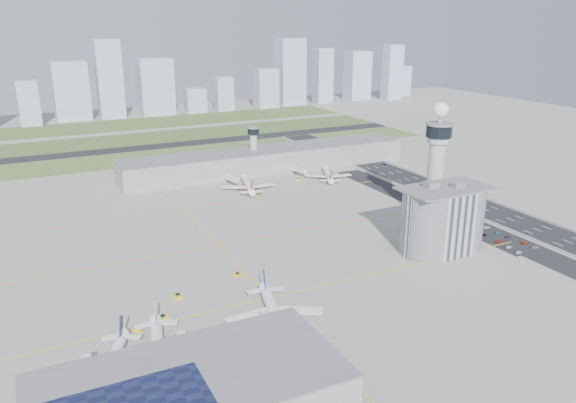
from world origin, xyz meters
name	(u,v)px	position (x,y,z in m)	size (l,w,h in m)	color
ground	(321,253)	(0.00, 0.00, 0.00)	(1000.00, 1000.00, 0.00)	#9E9B93
grass_strip_0	(159,156)	(-20.00, 225.00, 0.04)	(480.00, 50.00, 0.08)	#556C33
grass_strip_1	(138,139)	(-20.00, 300.00, 0.04)	(480.00, 60.00, 0.08)	#4B642F
grass_strip_2	(121,125)	(-20.00, 380.00, 0.04)	(480.00, 70.00, 0.08)	#465A2A
runway	(148,147)	(-20.00, 262.00, 0.06)	(480.00, 22.00, 0.10)	black
highway	(502,216)	(115.00, 0.00, 0.05)	(28.00, 500.00, 0.10)	black
barrier_left	(483,219)	(101.00, 0.00, 0.60)	(0.60, 500.00, 1.20)	#9E9E99
barrier_right	(520,211)	(129.00, 0.00, 0.60)	(0.60, 500.00, 1.20)	#9E9E99
landside_road	(481,229)	(90.00, -10.00, 0.04)	(18.00, 260.00, 0.08)	black
parking_lot	(496,237)	(88.00, -22.00, 0.05)	(20.00, 44.00, 0.10)	black
taxiway_line_h_0	(270,298)	(-40.00, -30.00, 0.01)	(260.00, 0.60, 0.01)	yellow
taxiway_line_h_1	(218,245)	(-40.00, 30.00, 0.01)	(260.00, 0.60, 0.01)	yellow
taxiway_line_h_2	(183,209)	(-40.00, 90.00, 0.01)	(260.00, 0.60, 0.01)	yellow
taxiway_line_v	(218,245)	(-40.00, 30.00, 0.01)	(0.60, 260.00, 0.01)	yellow
control_tower	(437,160)	(72.00, 8.00, 35.04)	(14.00, 14.00, 64.50)	#ADAAA5
secondary_tower	(254,145)	(30.00, 150.00, 18.80)	(8.60, 8.60, 31.90)	#ADAAA5
admin_building	(443,219)	(51.99, -22.00, 15.30)	(42.00, 24.00, 33.50)	#B2B2B7
terminal_pier	(268,160)	(40.00, 148.00, 7.90)	(210.00, 32.00, 15.80)	gray
near_terminal	(190,395)	(-88.07, -82.02, 6.43)	(84.00, 42.00, 13.00)	gray
airplane_near_a	(109,360)	(-104.73, -53.61, 5.35)	(38.21, 32.48, 10.70)	white
airplane_near_b	(157,347)	(-90.20, -54.09, 6.06)	(43.27, 36.78, 12.12)	white
airplane_near_c	(275,307)	(-46.33, -47.37, 5.99)	(42.79, 36.37, 11.98)	white
airplane_far_a	(248,181)	(8.58, 109.79, 5.62)	(40.15, 34.12, 11.24)	white
airplane_far_b	(328,171)	(67.48, 109.44, 5.29)	(37.80, 32.13, 10.58)	white
jet_bridge_near_0	(85,389)	(-113.00, -61.00, 2.85)	(14.00, 3.00, 5.70)	silver
jet_bridge_near_1	(186,362)	(-83.00, -61.00, 2.85)	(14.00, 3.00, 5.70)	silver
jet_bridge_near_2	(274,338)	(-53.00, -61.00, 2.85)	(14.00, 3.00, 5.70)	silver
jet_bridge_far_0	(226,178)	(2.00, 132.00, 2.85)	(14.00, 3.00, 5.70)	silver
jet_bridge_far_1	(293,170)	(52.00, 132.00, 2.85)	(14.00, 3.00, 5.70)	silver
tug_0	(139,328)	(-91.16, -31.05, 1.04)	(2.47, 3.59, 2.08)	#E3BB00
tug_1	(163,317)	(-81.87, -27.74, 0.98)	(2.33, 3.38, 1.97)	yellow
tug_2	(178,296)	(-72.49, -14.03, 1.02)	(2.41, 3.51, 2.04)	gold
tug_3	(238,274)	(-44.25, -5.80, 0.79)	(1.88, 2.73, 1.59)	#E5AE02
tug_4	(256,193)	(8.99, 98.17, 1.02)	(2.40, 3.50, 2.03)	gold
tug_5	(298,179)	(47.08, 114.14, 0.88)	(2.09, 3.04, 1.77)	yellow
car_lot_0	(519,252)	(82.03, -41.58, 0.63)	(1.50, 3.72, 1.27)	silver
car_lot_1	(509,247)	(82.90, -34.97, 0.57)	(1.21, 3.46, 1.14)	gray
car_lot_2	(499,241)	(84.16, -27.41, 0.55)	(1.82, 3.95, 1.10)	#AB3224
car_lot_3	(482,235)	(83.48, -17.26, 0.63)	(1.76, 4.33, 1.26)	black
car_lot_4	(475,232)	(83.00, -12.41, 0.62)	(1.47, 3.64, 1.24)	#172E4A
car_lot_5	(460,226)	(82.18, -2.85, 0.56)	(1.18, 3.38, 1.11)	silver
car_lot_6	(535,247)	(93.93, -40.64, 0.57)	(1.88, 4.08, 1.13)	#A1A1A1
car_lot_7	(525,243)	(93.84, -34.57, 0.56)	(1.58, 3.89, 1.13)	#9D3109
car_lot_8	(508,237)	(92.71, -24.83, 0.55)	(1.29, 3.22, 1.10)	#2C2C30
car_lot_9	(498,233)	(92.40, -18.87, 0.55)	(1.16, 3.34, 1.10)	navy
car_lot_10	(487,227)	(93.18, -10.48, 0.63)	(2.10, 4.55, 1.26)	silver
car_lot_11	(478,224)	(92.35, -4.82, 0.66)	(1.85, 4.54, 1.32)	#969696
car_hw_1	(456,196)	(116.02, 37.87, 0.65)	(1.37, 3.92, 1.29)	black
car_hw_2	(384,165)	(123.18, 121.33, 0.60)	(1.98, 4.30, 1.19)	navy
car_hw_4	(329,151)	(108.80, 178.58, 0.63)	(1.48, 3.69, 1.26)	gray
skyline_bldg_6	(29,103)	(-102.68, 417.90, 22.60)	(20.04, 16.03, 45.20)	#9EADC1
skyline_bldg_7	(71,91)	(-59.44, 436.89, 30.61)	(35.76, 28.61, 61.22)	#9EADC1
skyline_bldg_8	(109,79)	(-19.42, 431.56, 41.69)	(26.33, 21.06, 83.39)	#9EADC1
skyline_bldg_9	(155,87)	(30.27, 432.32, 31.06)	(36.96, 29.57, 62.11)	#9EADC1
skyline_bldg_10	(195,101)	(73.27, 423.68, 13.87)	(23.01, 18.41, 27.75)	#9EADC1
skyline_bldg_11	(224,94)	(108.28, 423.34, 19.48)	(20.22, 16.18, 38.97)	#9EADC1
skyline_bldg_12	(266,88)	(162.17, 421.29, 23.44)	(26.14, 20.92, 46.89)	#9EADC1
skyline_bldg_13	(290,72)	(201.27, 433.27, 40.60)	(32.26, 25.81, 81.20)	#9EADC1
skyline_bldg_14	(323,76)	(244.74, 426.38, 34.37)	(21.59, 17.28, 68.75)	#9EADC1
skyline_bldg_15	(357,75)	(302.83, 435.54, 31.70)	(30.25, 24.20, 63.40)	#9EADC1
skyline_bldg_16	(392,72)	(345.49, 415.96, 35.78)	(23.04, 18.43, 71.56)	#9EADC1
skyline_bldg_17	(401,81)	(382.05, 443.29, 20.53)	(22.64, 18.11, 41.06)	#9EADC1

